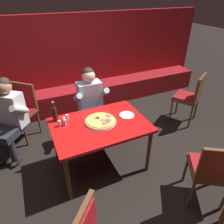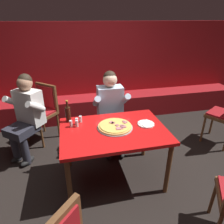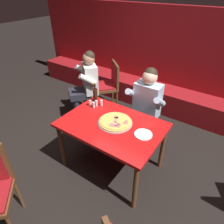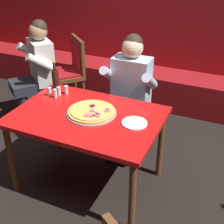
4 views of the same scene
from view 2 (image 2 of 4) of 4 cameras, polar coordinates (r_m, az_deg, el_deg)
name	(u,v)px [view 2 (image 2 of 4)]	position (r m, az deg, el deg)	size (l,w,h in m)	color
ground_plane	(113,177)	(2.86, 0.42, -18.12)	(24.00, 24.00, 0.00)	black
booth_wall_panel	(90,70)	(4.34, -6.32, 11.78)	(6.80, 0.16, 1.90)	maroon
booth_bench	(93,107)	(4.27, -5.32, 1.37)	(6.46, 0.48, 0.46)	maroon
main_dining_table	(114,135)	(2.44, 0.47, -6.68)	(1.27, 0.88, 0.75)	brown
pizza	(115,126)	(2.43, 0.86, -4.11)	(0.43, 0.43, 0.05)	#9E9EA3
plate_white_paper	(146,124)	(2.54, 9.67, -3.34)	(0.21, 0.21, 0.02)	white
beer_bottle	(68,114)	(2.59, -12.46, -0.50)	(0.07, 0.07, 0.29)	black
shaker_parmesan	(77,122)	(2.53, -10.03, -2.73)	(0.04, 0.04, 0.09)	silver
shaker_black_pepper	(81,119)	(2.57, -8.97, -2.11)	(0.04, 0.04, 0.09)	silver
shaker_oregano	(71,124)	(2.49, -11.64, -3.40)	(0.04, 0.04, 0.09)	silver
shaker_red_pepper_flakes	(77,124)	(2.48, -10.02, -3.36)	(0.04, 0.04, 0.09)	silver
diner_seated_blue_shirt	(111,110)	(3.02, -0.20, 0.69)	(0.53, 0.53, 1.27)	black
dining_chair_far_left	(43,108)	(3.59, -19.12, 1.08)	(0.62, 0.62, 0.97)	brown
diner_standing_companion	(26,114)	(3.14, -23.43, -0.53)	(0.63, 0.64, 1.27)	black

